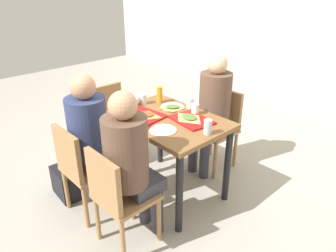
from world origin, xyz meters
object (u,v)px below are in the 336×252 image
at_px(main_table, 168,130).
at_px(condiment_bottle, 160,95).
at_px(paper_plate_near_edge, 163,130).
at_px(pizza_slice_c, 172,107).
at_px(foil_bundle, 135,100).
at_px(plastic_cup_c, 143,99).
at_px(chair_near_left, 81,166).
at_px(handbag, 65,183).
at_px(person_in_brown_jacket, 130,158).
at_px(chair_left_end, 113,118).
at_px(tray_red_far, 192,120).
at_px(person_far_side, 212,105).
at_px(chair_far_side, 219,123).
at_px(pizza_slice_a, 144,115).
at_px(paper_plate_center, 172,107).
at_px(plastic_cup_b, 142,124).
at_px(plastic_cup_a, 190,103).
at_px(tray_red_near, 144,115).
at_px(plastic_cup_d, 195,109).
at_px(chair_near_right, 117,194).
at_px(pizza_slice_b, 189,117).
at_px(person_in_red, 93,134).
at_px(soda_can, 208,127).

distance_m(main_table, condiment_bottle, 0.44).
bearing_deg(condiment_bottle, paper_plate_near_edge, -39.21).
relative_size(pizza_slice_c, foil_bundle, 2.40).
bearing_deg(paper_plate_near_edge, plastic_cup_c, 155.85).
height_order(chair_near_left, handbag, chair_near_left).
bearing_deg(person_in_brown_jacket, chair_near_left, -164.87).
xyz_separation_m(chair_left_end, handbag, (0.29, -0.76, -0.35)).
distance_m(tray_red_far, plastic_cup_c, 0.60).
bearing_deg(person_far_side, chair_far_side, 90.00).
distance_m(chair_near_left, pizza_slice_a, 0.69).
relative_size(paper_plate_center, pizza_slice_c, 0.92).
relative_size(paper_plate_near_edge, condiment_bottle, 1.38).
xyz_separation_m(plastic_cup_b, foil_bundle, (-0.47, 0.29, 0.00)).
xyz_separation_m(main_table, plastic_cup_a, (-0.03, 0.31, 0.17)).
relative_size(chair_far_side, paper_plate_center, 3.82).
bearing_deg(handbag, pizza_slice_c, 63.09).
bearing_deg(main_table, plastic_cup_c, 172.47).
xyz_separation_m(tray_red_near, paper_plate_near_edge, (0.34, -0.07, -0.00)).
height_order(condiment_bottle, foil_bundle, condiment_bottle).
distance_m(person_in_brown_jacket, plastic_cup_d, 0.87).
bearing_deg(paper_plate_near_edge, chair_near_right, -79.30).
relative_size(paper_plate_near_edge, foil_bundle, 2.20).
bearing_deg(chair_far_side, chair_left_end, -140.29).
distance_m(pizza_slice_b, handbag, 1.33).
bearing_deg(main_table, tray_red_near, -144.83).
height_order(chair_near_left, paper_plate_near_edge, chair_near_left).
distance_m(chair_near_left, person_far_side, 1.40).
relative_size(pizza_slice_b, handbag, 0.73).
xyz_separation_m(chair_left_end, tray_red_far, (1.08, 0.11, 0.30)).
distance_m(paper_plate_center, pizza_slice_c, 0.04).
relative_size(main_table, plastic_cup_a, 10.36).
bearing_deg(plastic_cup_a, person_far_side, 85.05).
bearing_deg(person_in_red, plastic_cup_b, 46.38).
bearing_deg(pizza_slice_b, tray_red_far, 13.76).
bearing_deg(condiment_bottle, chair_near_left, -85.32).
height_order(chair_near_right, pizza_slice_c, chair_near_right).
distance_m(chair_near_left, chair_left_end, 0.99).
distance_m(pizza_slice_c, handbag, 1.24).
relative_size(chair_near_left, tray_red_near, 2.34).
relative_size(person_far_side, plastic_cup_b, 12.51).
bearing_deg(chair_near_right, chair_left_end, 147.17).
bearing_deg(person_in_red, pizza_slice_c, 80.75).
height_order(main_table, plastic_cup_c, plastic_cup_c).
relative_size(tray_red_far, plastic_cup_a, 3.60).
distance_m(main_table, soda_can, 0.48).
bearing_deg(foil_bundle, chair_left_end, 177.74).
distance_m(tray_red_far, paper_plate_center, 0.35).
height_order(chair_far_side, chair_left_end, same).
height_order(main_table, pizza_slice_b, pizza_slice_b).
height_order(chair_left_end, plastic_cup_d, plastic_cup_d).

